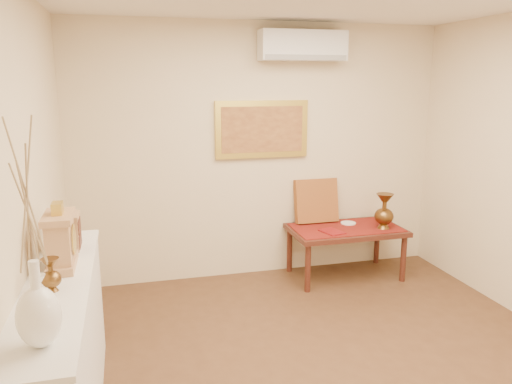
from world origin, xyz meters
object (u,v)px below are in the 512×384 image
object	(u,v)px
brass_urn_tall	(384,207)
mantel_clock	(61,240)
wooden_chest	(68,232)
low_table	(346,234)
display_ledge	(64,359)
white_vase	(31,237)

from	to	relation	value
brass_urn_tall	mantel_clock	world-z (taller)	mantel_clock
wooden_chest	low_table	world-z (taller)	wooden_chest
low_table	display_ledge	bearing A→B (deg)	-144.90
display_ledge	wooden_chest	distance (m)	0.85
wooden_chest	white_vase	bearing A→B (deg)	-89.50
display_ledge	wooden_chest	bearing A→B (deg)	88.73
white_vase	mantel_clock	world-z (taller)	white_vase
brass_urn_tall	low_table	xyz separation A→B (m)	(-0.37, 0.13, -0.30)
wooden_chest	low_table	size ratio (longest dim) A/B	0.20
white_vase	brass_urn_tall	world-z (taller)	white_vase
brass_urn_tall	display_ledge	xyz separation A→B (m)	(-3.05, -1.75, -0.30)
brass_urn_tall	wooden_chest	size ratio (longest dim) A/B	1.88
white_vase	wooden_chest	world-z (taller)	white_vase
brass_urn_tall	white_vase	bearing A→B (deg)	-140.60
low_table	mantel_clock	bearing A→B (deg)	-148.31
mantel_clock	white_vase	bearing A→B (deg)	-89.03
brass_urn_tall	wooden_chest	bearing A→B (deg)	-159.06
white_vase	mantel_clock	bearing A→B (deg)	90.97
white_vase	wooden_chest	xyz separation A→B (m)	(-0.01, 1.32, -0.37)
mantel_clock	wooden_chest	size ratio (longest dim) A/B	1.68
white_vase	wooden_chest	distance (m)	1.37
brass_urn_tall	mantel_clock	distance (m)	3.41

